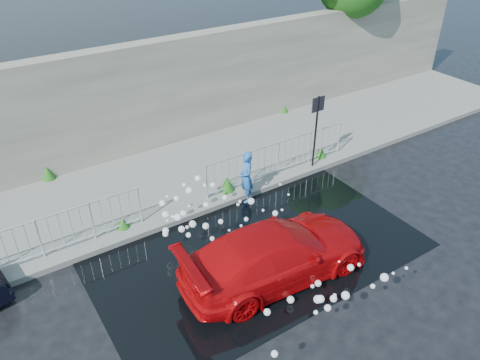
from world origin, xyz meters
name	(u,v)px	position (x,y,z in m)	size (l,w,h in m)	color
ground	(261,279)	(0.00, 0.00, 0.00)	(90.00, 90.00, 0.00)	black
pavement	(166,180)	(0.00, 5.00, 0.07)	(30.00, 4.00, 0.15)	gray
curb	(198,212)	(0.00, 3.00, 0.08)	(30.00, 0.25, 0.16)	gray
retaining_wall	(131,100)	(0.00, 7.20, 1.90)	(30.00, 0.60, 3.50)	#665E56
puddle	(254,247)	(0.50, 1.00, 0.01)	(8.00, 5.00, 0.01)	black
sign_post	(317,121)	(4.20, 3.10, 1.72)	(0.45, 0.06, 2.50)	black
railing_left	(39,237)	(-4.00, 3.35, 0.74)	(5.05, 0.05, 1.10)	silver
railing_right	(278,157)	(3.00, 3.35, 0.74)	(5.05, 0.05, 1.10)	silver
weeds	(166,183)	(-0.23, 4.47, 0.34)	(12.17, 3.93, 0.46)	#1D5015
water_spray	(242,236)	(0.01, 0.80, 0.72)	(3.57, 5.77, 1.13)	white
red_car	(276,253)	(0.36, -0.07, 0.66)	(1.84, 4.52, 1.31)	#B7070A
person	(246,177)	(1.50, 2.86, 0.78)	(0.57, 0.37, 1.55)	blue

